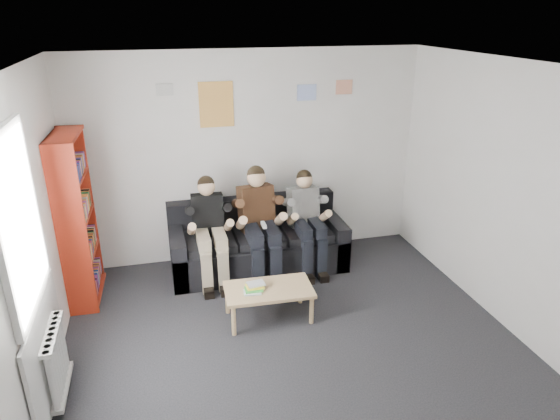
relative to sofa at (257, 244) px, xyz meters
name	(u,v)px	position (x,y,z in m)	size (l,w,h in m)	color
room_shell	(308,237)	(0.01, -2.08, 1.04)	(5.00, 5.00, 5.00)	black
sofa	(257,244)	(0.00, 0.00, 0.00)	(2.20, 0.90, 0.85)	black
bookshelf	(78,219)	(-2.07, -0.21, 0.66)	(0.29, 0.87, 1.93)	maroon
coffee_table	(269,292)	(-0.13, -1.21, 0.02)	(0.93, 0.51, 0.37)	tan
game_cases	(254,288)	(-0.29, -1.21, 0.09)	(0.24, 0.22, 0.06)	silver
person_left	(210,231)	(-0.61, -0.20, 0.34)	(0.38, 0.82, 1.29)	black
person_middle	(260,224)	(0.00, -0.20, 0.37)	(0.42, 0.91, 1.37)	#4A2D18
person_right	(308,222)	(0.61, -0.20, 0.33)	(0.37, 0.80, 1.27)	white
radiator	(57,361)	(-2.14, -1.88, 0.04)	(0.10, 0.64, 0.60)	silver
window	(33,293)	(-2.21, -1.88, 0.72)	(0.05, 1.30, 2.36)	white
poster_large	(216,105)	(-0.39, 0.41, 1.74)	(0.42, 0.01, 0.55)	#E7D651
poster_blue	(307,93)	(0.76, 0.41, 1.84)	(0.25, 0.01, 0.20)	#4475E9
poster_pink	(344,87)	(1.26, 0.41, 1.89)	(0.22, 0.01, 0.18)	#CF4095
poster_sign	(165,90)	(-0.99, 0.41, 1.94)	(0.20, 0.01, 0.14)	silver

